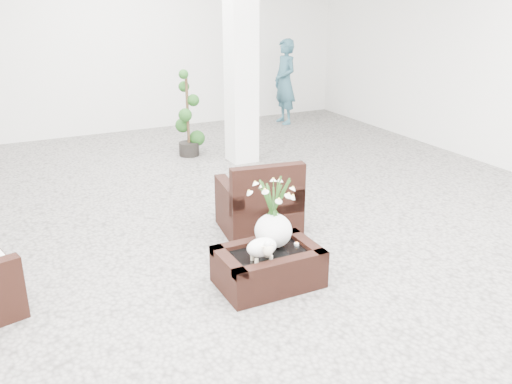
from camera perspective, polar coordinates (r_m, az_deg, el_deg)
name	(u,v)px	position (r m, az deg, el deg)	size (l,w,h in m)	color
ground	(252,244)	(5.81, -0.44, -5.44)	(11.00, 11.00, 0.00)	gray
column	(241,45)	(8.32, -1.57, 14.94)	(0.40, 0.40, 3.50)	white
coffee_table	(268,268)	(5.01, 1.29, -7.91)	(0.90, 0.60, 0.31)	black
sheep_figurine	(262,249)	(4.76, 0.59, -5.95)	(0.28, 0.23, 0.21)	white
planter_narcissus	(274,206)	(4.89, 1.84, -1.41)	(0.44, 0.44, 0.80)	white
tealight	(297,244)	(5.08, 4.21, -5.38)	(0.04, 0.04, 0.03)	white
armchair	(258,194)	(5.99, 0.23, -0.24)	(0.79, 0.76, 0.84)	black
topiary	(188,114)	(8.80, -7.08, 8.00)	(0.36, 0.36, 1.35)	#193F14
shopper	(285,82)	(10.98, 3.01, 11.32)	(0.60, 0.39, 1.64)	#2E5868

